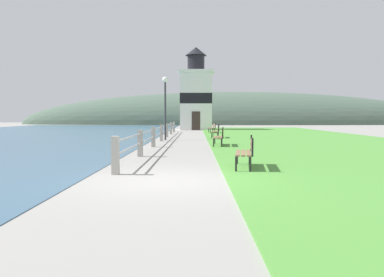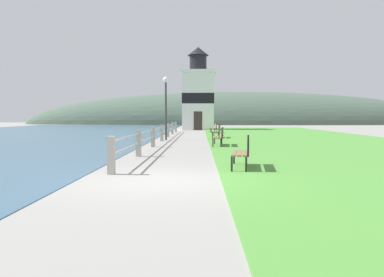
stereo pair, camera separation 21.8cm
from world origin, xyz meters
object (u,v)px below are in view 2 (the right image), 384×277
Objects in this scene: park_bench_midway at (219,136)px; park_bench_far at (217,131)px; park_bench_near at (243,151)px; lamp_post at (166,96)px; park_bench_by_lighthouse at (214,127)px; lighthouse at (198,95)px.

park_bench_midway and park_bench_far have the same top height.
park_bench_far is at bearing -82.52° from park_bench_near.
park_bench_far is 4.30m from lamp_post.
park_bench_far is 1.04× the size of park_bench_by_lighthouse.
park_bench_midway is at bearing -87.10° from lighthouse.
park_bench_midway is at bearing 86.09° from park_bench_by_lighthouse.
park_bench_near is at bearing 87.12° from park_bench_by_lighthouse.
park_bench_midway and park_bench_by_lighthouse have the same top height.
park_bench_far is 16.93m from lighthouse.
park_bench_near is at bearing 96.39° from park_bench_midway.
park_bench_midway is 0.22× the size of lighthouse.
lamp_post is at bearing -96.05° from lighthouse.
park_bench_near is at bearing 95.42° from park_bench_far.
park_bench_far is (-0.04, 14.66, 0.00)m from park_bench_near.
park_bench_midway is 0.51× the size of lamp_post.
park_bench_near and park_bench_midway have the same top height.
park_bench_near is 0.96× the size of park_bench_by_lighthouse.
park_bench_far is at bearing -85.23° from lighthouse.
park_bench_by_lighthouse is 0.19× the size of lighthouse.
park_bench_midway is 1.16× the size of park_bench_by_lighthouse.
park_bench_far is at bearing 26.26° from lamp_post.
lamp_post reaches higher than park_bench_midway.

